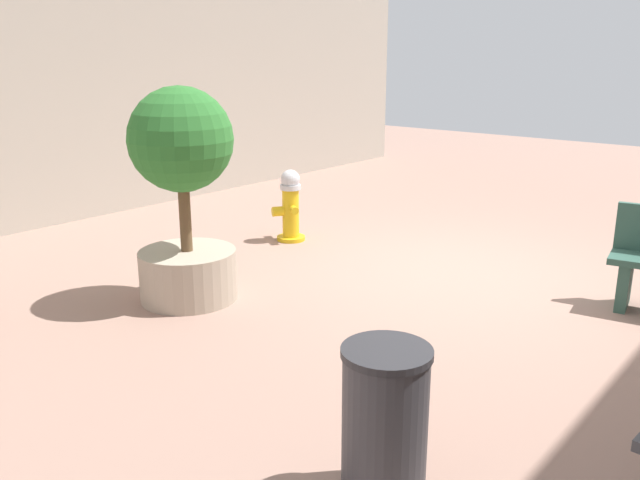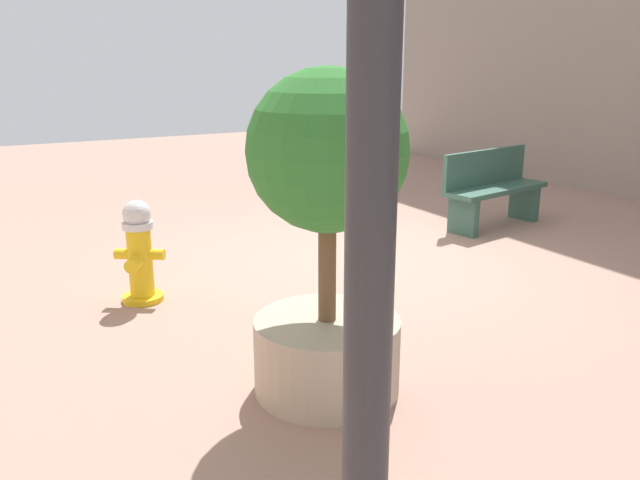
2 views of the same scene
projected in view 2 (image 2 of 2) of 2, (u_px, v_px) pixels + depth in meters
name	position (u px, v px, depth m)	size (l,w,h in m)	color
ground_plane	(354.00, 258.00, 6.84)	(23.40, 23.40, 0.00)	#9E7A6B
fire_hydrant	(139.00, 251.00, 5.52)	(0.41, 0.41, 0.90)	gold
bench_near	(492.00, 188.00, 8.02)	(1.60, 0.69, 0.95)	#33594C
planter_tree	(327.00, 219.00, 3.83)	(0.96, 0.96, 2.01)	tan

